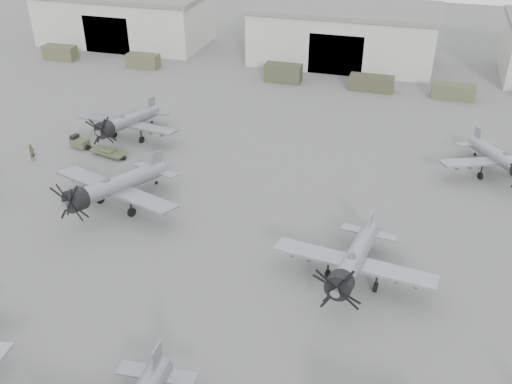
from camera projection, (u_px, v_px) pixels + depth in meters
ground at (204, 323)px, 40.65m from camera, size 220.00×220.00×0.00m
hangar_left at (125, 17)px, 98.64m from camera, size 29.00×14.80×8.70m
hangar_center at (343, 34)px, 89.45m from camera, size 29.00×14.80×8.70m
support_truck_0 at (60, 52)px, 91.86m from camera, size 5.39×2.20×2.22m
support_truck_1 at (143, 61)px, 88.33m from camera, size 5.02×2.20×2.11m
support_truck_3 at (283, 73)px, 82.79m from camera, size 5.32×2.20×2.60m
support_truck_4 at (371, 83)px, 79.83m from camera, size 6.12×2.20×2.10m
support_truck_5 at (453, 91)px, 77.19m from camera, size 5.66×2.20×2.00m
aircraft_mid_1 at (112, 187)px, 52.21m from camera, size 13.61×12.25×5.44m
aircraft_mid_2 at (353, 262)px, 42.99m from camera, size 12.73×11.46×5.06m
aircraft_far_0 at (125, 122)px, 65.25m from camera, size 12.64×11.38×5.03m
aircraft_far_1 at (502, 159)px, 57.51m from camera, size 12.00×10.87×4.89m
tug_trailer at (90, 146)px, 63.81m from camera, size 7.45×2.94×1.48m
ground_crew at (32, 152)px, 61.58m from camera, size 0.57×0.77×1.93m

